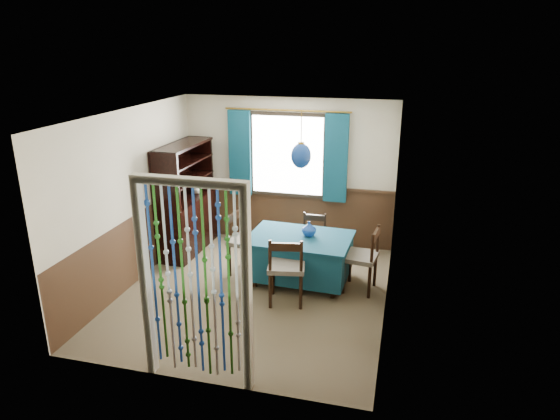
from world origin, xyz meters
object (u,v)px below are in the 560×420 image
(vase_table, at_px, (309,229))
(dining_table, at_px, (300,255))
(chair_left, at_px, (245,241))
(chair_right, at_px, (363,257))
(vase_sideboard, at_px, (197,188))
(pendant_lamp, at_px, (301,156))
(sideboard, at_px, (187,214))
(bowl_shelf, at_px, (179,183))
(chair_far, at_px, (313,239))
(chair_near, at_px, (286,268))

(vase_table, bearing_deg, dining_table, -147.10)
(chair_left, height_order, chair_right, chair_left)
(vase_table, xyz_separation_m, vase_sideboard, (-2.13, 0.94, 0.20))
(pendant_lamp, bearing_deg, dining_table, -135.00)
(dining_table, height_order, sideboard, sideboard)
(chair_left, height_order, vase_table, chair_left)
(chair_left, relative_size, chair_right, 1.03)
(chair_left, bearing_deg, vase_sideboard, -120.41)
(chair_left, bearing_deg, bowl_shelf, -96.00)
(chair_right, distance_m, pendant_lamp, 1.66)
(chair_far, relative_size, sideboard, 0.45)
(chair_far, distance_m, chair_left, 1.08)
(chair_far, height_order, chair_left, chair_left)
(pendant_lamp, relative_size, bowl_shelf, 4.19)
(chair_near, height_order, vase_table, chair_near)
(vase_table, relative_size, bowl_shelf, 1.06)
(sideboard, bearing_deg, pendant_lamp, -17.13)
(sideboard, xyz_separation_m, vase_sideboard, (0.06, 0.32, 0.38))
(chair_right, bearing_deg, vase_table, 88.57)
(pendant_lamp, distance_m, vase_sideboard, 2.43)
(chair_near, distance_m, bowl_shelf, 2.36)
(chair_far, distance_m, vase_table, 0.64)
(sideboard, relative_size, vase_table, 9.07)
(dining_table, relative_size, pendant_lamp, 1.92)
(chair_near, xyz_separation_m, chair_left, (-0.83, 0.75, -0.00))
(pendant_lamp, xyz_separation_m, vase_table, (0.12, 0.08, -1.09))
(chair_right, relative_size, vase_table, 4.73)
(chair_left, height_order, bowl_shelf, bowl_shelf)
(dining_table, xyz_separation_m, vase_table, (0.12, 0.08, 0.39))
(dining_table, bearing_deg, pendant_lamp, 47.77)
(sideboard, relative_size, pendant_lamp, 2.30)
(chair_right, bearing_deg, chair_far, 59.37)
(chair_far, relative_size, chair_left, 0.84)
(pendant_lamp, distance_m, vase_table, 1.09)
(vase_sideboard, bearing_deg, chair_near, -40.41)
(chair_left, bearing_deg, chair_right, 94.29)
(chair_near, distance_m, chair_right, 1.13)
(chair_near, height_order, bowl_shelf, bowl_shelf)
(chair_far, height_order, chair_right, chair_right)
(chair_right, relative_size, pendant_lamp, 1.20)
(chair_far, bearing_deg, chair_left, 28.12)
(chair_near, height_order, chair_right, chair_near)
(chair_right, relative_size, sideboard, 0.52)
(sideboard, height_order, vase_table, sideboard)
(dining_table, relative_size, chair_near, 1.55)
(chair_near, xyz_separation_m, chair_far, (0.12, 1.27, -0.08))
(chair_far, xyz_separation_m, pendant_lamp, (-0.08, -0.60, 1.45))
(chair_near, bearing_deg, vase_table, 67.97)
(chair_near, xyz_separation_m, pendant_lamp, (0.04, 0.67, 1.37))
(chair_near, distance_m, chair_left, 1.12)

